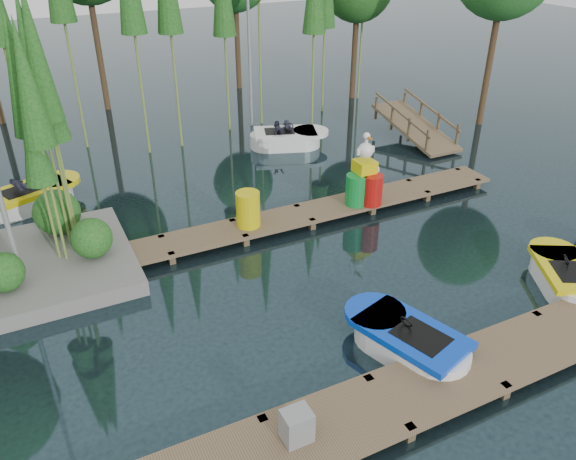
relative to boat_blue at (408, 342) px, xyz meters
name	(u,v)px	position (x,y,z in m)	size (l,w,h in m)	color
ground_plane	(279,283)	(-1.27, 3.36, -0.27)	(90.00, 90.00, 0.00)	#1E3138
near_dock	(388,403)	(-1.27, -1.14, -0.04)	(18.00, 1.50, 0.50)	brown
far_dock	(272,222)	(-0.27, 5.86, -0.04)	(15.00, 1.20, 0.50)	brown
lamp_rear	(248,19)	(2.73, 14.36, 3.99)	(0.30, 0.30, 7.25)	gray
ramp	(415,126)	(7.73, 9.86, 0.31)	(1.50, 3.94, 1.49)	brown
boat_blue	(408,342)	(0.00, 0.00, 0.00)	(2.04, 3.06, 0.95)	white
boat_yellow_near	(563,276)	(4.78, 0.29, -0.02)	(2.26, 2.81, 0.87)	white
boat_yellow_far	(32,197)	(-6.20, 10.40, 0.04)	(3.21, 2.32, 1.47)	white
boat_white_far	(287,139)	(2.94, 11.47, 0.04)	(3.27, 2.27, 1.41)	white
utility_cabinet	(297,426)	(-3.09, -1.14, 0.31)	(0.47, 0.40, 0.58)	gray
yellow_barrel	(248,209)	(-0.99, 5.86, 0.52)	(0.66, 0.66, 0.99)	#D5C40B
drum_cluster	(365,182)	(2.67, 5.70, 0.65)	(1.23, 1.13, 2.13)	#0E7F2E
seagull_post	(360,182)	(2.57, 5.86, 0.61)	(0.54, 0.29, 0.86)	gray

